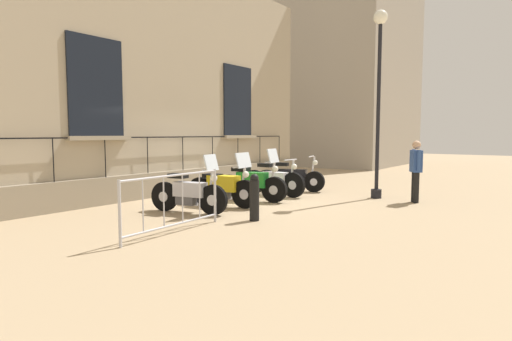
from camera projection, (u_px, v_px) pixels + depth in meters
name	position (u px, v px, depth m)	size (l,w,h in m)	color
ground_plane	(241.00, 200.00, 11.19)	(60.00, 60.00, 0.00)	tan
building_facade	(172.00, 82.00, 12.42)	(0.82, 12.36, 6.76)	tan
motorcycle_silver	(189.00, 193.00, 9.25)	(1.89, 0.66, 1.31)	black
motorcycle_yellow	(223.00, 187.00, 10.12)	(1.95, 0.72, 1.31)	black
motorcycle_green	(251.00, 184.00, 10.91)	(1.99, 0.71, 1.37)	black
motorcycle_white	(274.00, 181.00, 11.89)	(2.04, 0.60, 1.05)	black
motorcycle_black	(290.00, 178.00, 12.84)	(2.11, 0.81, 1.09)	black
lamppost	(379.00, 83.00, 11.18)	(0.38, 0.38, 4.98)	black
crowd_barrier	(173.00, 201.00, 7.36)	(0.15, 2.34, 1.05)	#B7B7BF
bollard	(254.00, 197.00, 8.43)	(0.19, 0.19, 0.95)	black
pedestrian_standing	(416.00, 168.00, 10.64)	(0.38, 0.46, 1.57)	black
distant_building	(350.00, 49.00, 24.11)	(5.98, 7.93, 13.22)	#9E9384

